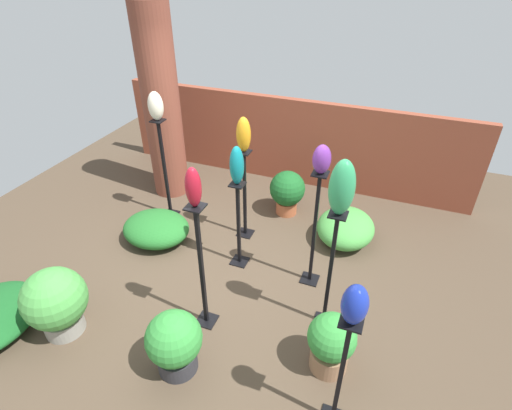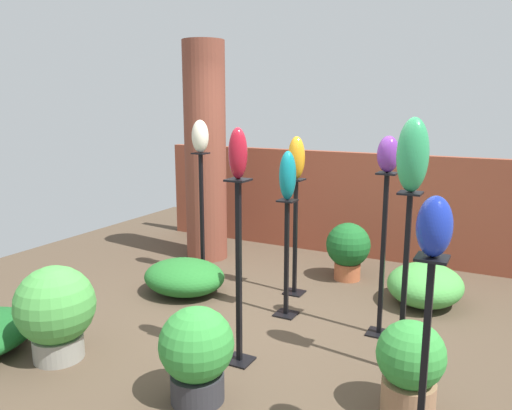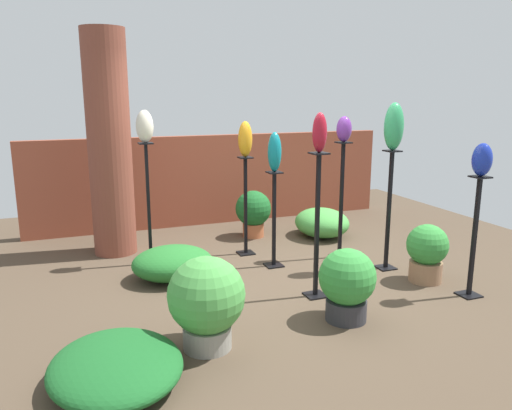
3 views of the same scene
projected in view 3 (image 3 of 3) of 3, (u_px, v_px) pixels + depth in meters
The scene contains 24 objects.
ground_plane at pixel (280, 276), 5.56m from camera, with size 8.00×8.00×0.00m, color #4C3D2D.
brick_wall_back at pixel (215, 180), 7.71m from camera, with size 5.60×0.12×1.37m, color brown.
brick_pillar at pixel (110, 145), 6.09m from camera, with size 0.52×0.52×2.74m, color brown.
pedestal_cobalt at pixel (474, 242), 4.90m from camera, with size 0.20×0.20×1.22m.
pedestal_jade at pixel (389, 215), 5.67m from camera, with size 0.20×0.20×1.37m.
pedestal_ivory at pixel (149, 209), 5.81m from camera, with size 0.20×0.20×1.44m.
pedestal_ruby at pixel (317, 232), 4.87m from camera, with size 0.20×0.20×1.44m.
pedestal_violet at pixel (341, 205), 6.06m from camera, with size 0.20×0.20×1.43m.
pedestal_amber at pixel (246, 210), 6.21m from camera, with size 0.20×0.20×1.23m.
pedestal_teal at pixel (274, 224), 5.77m from camera, with size 0.20×0.20×1.12m.
art_vase_cobalt at pixel (482, 160), 4.72m from camera, with size 0.18×0.20×0.32m, color #192D9E.
art_vase_jade at pixel (394, 127), 5.45m from camera, with size 0.22×0.20×0.52m, color #2D9356.
art_vase_ivory at pixel (145, 126), 5.60m from camera, with size 0.19×0.18×0.36m, color beige.
art_vase_ruby at pixel (320, 133), 4.66m from camera, with size 0.14×0.14×0.37m, color maroon.
art_vase_violet at pixel (344, 129), 5.86m from camera, with size 0.18×0.18×0.30m, color #6B2D8C.
art_vase_amber at pixel (245, 139), 6.02m from camera, with size 0.18×0.16×0.43m, color orange.
art_vase_teal at pixel (275, 152), 5.59m from camera, with size 0.15×0.17×0.45m, color #0F727A.
potted_plant_mid_right at pixel (427, 251), 5.33m from camera, with size 0.44×0.44×0.63m.
potted_plant_front_left at pixel (206, 300), 3.91m from camera, with size 0.62×0.62×0.76m.
potted_plant_mid_left at pixel (347, 282), 4.41m from camera, with size 0.51×0.51×0.66m.
potted_plant_walkway_edge at pixel (253, 211), 7.01m from camera, with size 0.50×0.50×0.66m.
foliage_bed_east at pixel (116, 366), 3.47m from camera, with size 0.93×1.08×0.26m, color #195923.
foliage_bed_west at pixel (173, 263), 5.45m from camera, with size 0.89×0.76×0.36m, color #236B28.
foliage_bed_center at pixel (322, 223), 7.06m from camera, with size 0.74×0.85×0.40m, color #479942.
Camera 3 is at (-2.13, -4.80, 1.99)m, focal length 35.00 mm.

